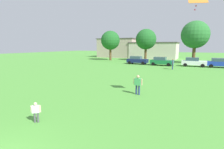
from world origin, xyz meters
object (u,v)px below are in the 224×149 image
(child_kite_flyer, at_px, (36,111))
(parked_car_blue_3, at_px, (220,63))
(adult_bystander, at_px, (138,83))
(parked_car_navy_0, at_px, (137,60))
(tree_left, at_px, (146,39))
(parked_car_green_1, at_px, (161,61))
(tree_far_left, at_px, (110,40))
(bystander_near_trees, at_px, (173,63))
(parked_car_white_2, at_px, (194,62))
(tree_center, at_px, (195,35))

(child_kite_flyer, relative_size, parked_car_blue_3, 0.25)
(adult_bystander, xyz_separation_m, parked_car_navy_0, (-7.94, 22.81, -0.08))
(child_kite_flyer, bearing_deg, tree_left, 65.37)
(adult_bystander, relative_size, parked_car_navy_0, 0.37)
(parked_car_green_1, xyz_separation_m, tree_left, (-5.95, 9.23, 4.57))
(tree_far_left, bearing_deg, parked_car_navy_0, -33.14)
(adult_bystander, relative_size, tree_far_left, 0.20)
(bystander_near_trees, bearing_deg, parked_car_white_2, 140.39)
(tree_left, distance_m, tree_center, 11.53)
(parked_car_green_1, height_order, parked_car_blue_3, same)
(tree_far_left, bearing_deg, parked_car_blue_3, -12.45)
(parked_car_white_2, relative_size, tree_left, 0.53)
(child_kite_flyer, xyz_separation_m, parked_car_green_1, (0.10, 29.82, 0.22))
(parked_car_green_1, bearing_deg, tree_left, 122.79)
(parked_car_navy_0, relative_size, tree_left, 0.53)
(tree_far_left, distance_m, tree_center, 20.24)
(parked_car_blue_3, xyz_separation_m, tree_left, (-16.01, 8.00, 4.57))
(tree_center, bearing_deg, parked_car_navy_0, -146.54)
(parked_car_blue_3, distance_m, tree_left, 18.47)
(bystander_near_trees, xyz_separation_m, parked_car_white_2, (2.88, 6.15, -0.16))
(parked_car_green_1, xyz_separation_m, parked_car_blue_3, (10.06, 1.23, 0.00))
(parked_car_white_2, distance_m, tree_left, 15.05)
(adult_bystander, relative_size, parked_car_white_2, 0.37)
(parked_car_green_1, height_order, tree_left, tree_left)
(adult_bystander, xyz_separation_m, tree_far_left, (-17.59, 29.11, 4.27))
(bystander_near_trees, xyz_separation_m, tree_center, (2.51, 12.55, 5.17))
(adult_bystander, distance_m, parked_car_green_1, 22.56)
(tree_left, bearing_deg, parked_car_blue_3, -26.55)
(parked_car_blue_3, relative_size, tree_left, 0.53)
(tree_left, bearing_deg, bystander_near_trees, -58.39)
(parked_car_navy_0, distance_m, parked_car_green_1, 5.16)
(tree_left, bearing_deg, tree_center, -9.17)
(parked_car_navy_0, height_order, parked_car_white_2, same)
(adult_bystander, height_order, parked_car_green_1, parked_car_green_1)
(parked_car_navy_0, bearing_deg, parked_car_green_1, -4.65)
(tree_left, relative_size, tree_center, 0.88)
(child_kite_flyer, height_order, parked_car_blue_3, parked_car_blue_3)
(parked_car_white_2, distance_m, parked_car_blue_3, 4.28)
(child_kite_flyer, height_order, tree_far_left, tree_far_left)
(bystander_near_trees, height_order, tree_center, tree_center)
(adult_bystander, distance_m, tree_far_left, 34.28)
(bystander_near_trees, distance_m, parked_car_white_2, 6.79)
(parked_car_white_2, xyz_separation_m, parked_car_blue_3, (4.27, 0.24, 0.00))
(bystander_near_trees, height_order, parked_car_navy_0, bystander_near_trees)
(parked_car_green_1, relative_size, tree_far_left, 0.56)
(child_kite_flyer, xyz_separation_m, adult_bystander, (2.90, 7.43, 0.30))
(adult_bystander, xyz_separation_m, parked_car_blue_3, (7.26, 23.62, -0.08))
(child_kite_flyer, bearing_deg, parked_car_white_2, 46.04)
(parked_car_white_2, height_order, tree_center, tree_center)
(parked_car_green_1, bearing_deg, parked_car_blue_3, 6.97)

